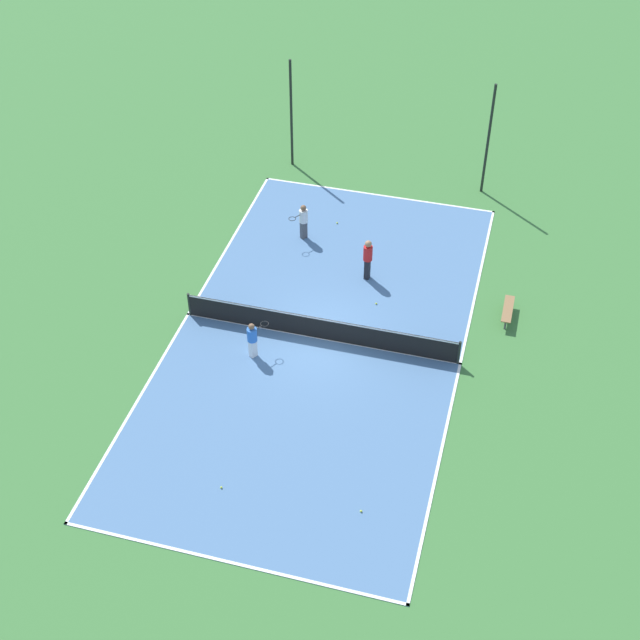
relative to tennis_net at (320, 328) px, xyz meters
The scene contains 13 objects.
ground_plane 0.54m from the tennis_net, ahead, with size 80.00×80.00×0.00m, color #3D7538.
court_surface 0.53m from the tennis_net, ahead, with size 10.42×19.81×0.02m.
tennis_net is the anchor object (origin of this frame).
bench 7.11m from the tennis_net, 24.58° to the left, with size 0.36×1.59×0.45m.
player_near_blue 2.58m from the tennis_net, 143.58° to the right, with size 0.75×0.97×1.50m.
player_near_white 6.31m from the tennis_net, 111.41° to the left, with size 0.79×0.96×1.60m.
player_coach_red 4.04m from the tennis_net, 77.55° to the left, with size 0.39×0.39×1.79m.
tennis_ball_far_baseline 7.33m from the tennis_net, 99.38° to the left, with size 0.07×0.07×0.07m, color #CCE033.
tennis_ball_midcourt 2.92m from the tennis_net, 56.94° to the left, with size 0.07×0.07×0.07m, color #CCE033.
tennis_ball_near_net 7.53m from the tennis_net, 98.74° to the right, with size 0.07×0.07×0.07m, color #CCE033.
tennis_ball_left_sideline 7.87m from the tennis_net, 65.84° to the right, with size 0.07×0.07×0.07m, color #CCE033.
fence_post_back_left 12.40m from the tennis_net, 111.21° to the left, with size 0.12×0.12×5.19m.
fence_post_back_right 12.40m from the tennis_net, 68.79° to the left, with size 0.12×0.12×5.19m.
Camera 1 is at (6.29, -23.26, 21.95)m, focal length 50.00 mm.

